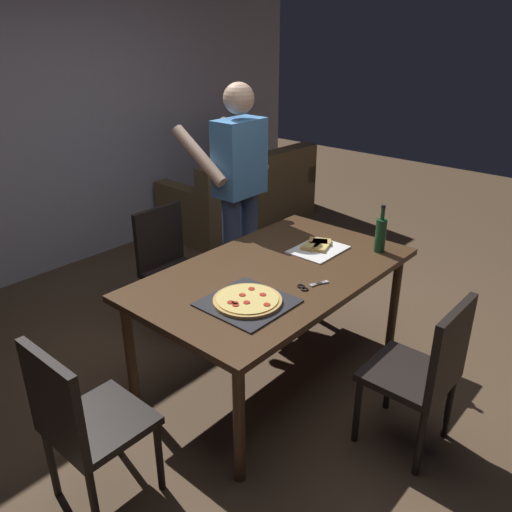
% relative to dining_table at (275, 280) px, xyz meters
% --- Properties ---
extents(ground_plane, '(12.00, 12.00, 0.00)m').
position_rel_dining_table_xyz_m(ground_plane, '(0.00, 0.00, -0.68)').
color(ground_plane, brown).
extents(back_wall, '(6.40, 0.10, 2.80)m').
position_rel_dining_table_xyz_m(back_wall, '(0.00, 2.60, 0.72)').
color(back_wall, '#BCB7C6').
rests_on(back_wall, ground_plane).
extents(dining_table, '(1.74, 1.02, 0.75)m').
position_rel_dining_table_xyz_m(dining_table, '(0.00, 0.00, 0.00)').
color(dining_table, '#4C331E').
rests_on(dining_table, ground_plane).
extents(chair_near_camera, '(0.42, 0.42, 0.90)m').
position_rel_dining_table_xyz_m(chair_near_camera, '(-0.00, -1.00, -0.17)').
color(chair_near_camera, black).
rests_on(chair_near_camera, ground_plane).
extents(chair_far_side, '(0.42, 0.42, 0.90)m').
position_rel_dining_table_xyz_m(chair_far_side, '(0.00, 1.00, -0.17)').
color(chair_far_side, black).
rests_on(chair_far_side, ground_plane).
extents(chair_left_end, '(0.42, 0.42, 0.90)m').
position_rel_dining_table_xyz_m(chair_left_end, '(-1.36, 0.00, -0.17)').
color(chair_left_end, black).
rests_on(chair_left_end, ground_plane).
extents(couch, '(1.72, 0.90, 0.85)m').
position_rel_dining_table_xyz_m(couch, '(1.90, 1.99, -0.38)').
color(couch, brown).
rests_on(couch, ground_plane).
extents(person_serving_pizza, '(0.55, 0.54, 1.75)m').
position_rel_dining_table_xyz_m(person_serving_pizza, '(0.52, 0.78, 0.32)').
color(person_serving_pizza, '#38476B').
rests_on(person_serving_pizza, ground_plane).
extents(pepperoni_pizza_on_tray, '(0.43, 0.43, 0.04)m').
position_rel_dining_table_xyz_m(pepperoni_pizza_on_tray, '(-0.41, -0.15, 0.08)').
color(pepperoni_pizza_on_tray, '#2D2D33').
rests_on(pepperoni_pizza_on_tray, dining_table).
extents(pizza_slices_on_towel, '(0.36, 0.28, 0.03)m').
position_rel_dining_table_xyz_m(pizza_slices_on_towel, '(0.44, -0.01, 0.08)').
color(pizza_slices_on_towel, white).
rests_on(pizza_slices_on_towel, dining_table).
extents(wine_bottle, '(0.07, 0.07, 0.32)m').
position_rel_dining_table_xyz_m(wine_bottle, '(0.67, -0.33, 0.19)').
color(wine_bottle, '#194723').
rests_on(wine_bottle, dining_table).
extents(kitchen_scissors, '(0.20, 0.12, 0.01)m').
position_rel_dining_table_xyz_m(kitchen_scissors, '(-0.04, -0.28, 0.07)').
color(kitchen_scissors, silver).
rests_on(kitchen_scissors, dining_table).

